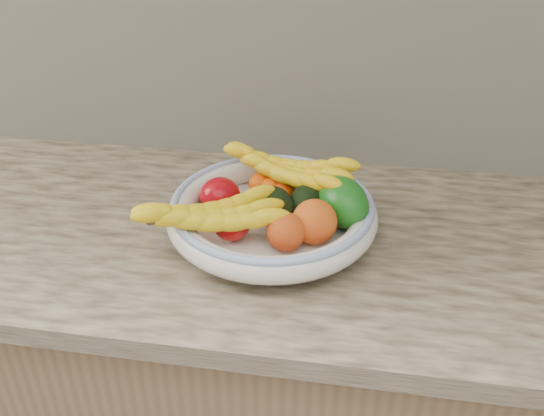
{
  "coord_description": "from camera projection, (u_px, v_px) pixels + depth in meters",
  "views": [
    {
      "loc": [
        0.15,
        0.73,
        1.55
      ],
      "look_at": [
        0.0,
        1.66,
        0.96
      ],
      "focal_mm": 40.0,
      "sensor_mm": 36.0,
      "label": 1
    }
  ],
  "objects": [
    {
      "name": "green_mango",
      "position": [
        342.0,
        202.0,
        1.1
      ],
      "size": [
        0.16,
        0.17,
        0.11
      ],
      "primitive_type": "ellipsoid",
      "rotation": [
        0.0,
        0.31,
        0.62
      ],
      "color": "#0F5310",
      "rests_on": "fruit_bowl"
    },
    {
      "name": "peach_right",
      "position": [
        314.0,
        222.0,
        1.06
      ],
      "size": [
        0.09,
        0.09,
        0.08
      ],
      "primitive_type": "ellipsoid",
      "rotation": [
        0.0,
        0.0,
        0.12
      ],
      "color": "orange",
      "rests_on": "fruit_bowl"
    },
    {
      "name": "clementine_back_mid",
      "position": [
        284.0,
        193.0,
        1.17
      ],
      "size": [
        0.06,
        0.06,
        0.05
      ],
      "primitive_type": "ellipsoid",
      "rotation": [
        0.0,
        0.0,
        -0.2
      ],
      "color": "#E34704",
      "rests_on": "fruit_bowl"
    },
    {
      "name": "avocado_right",
      "position": [
        309.0,
        201.0,
        1.12
      ],
      "size": [
        0.09,
        0.11,
        0.07
      ],
      "primitive_type": "ellipsoid",
      "rotation": [
        0.0,
        0.0,
        -0.25
      ],
      "color": "black",
      "rests_on": "fruit_bowl"
    },
    {
      "name": "fruit_bowl",
      "position": [
        272.0,
        213.0,
        1.12
      ],
      "size": [
        0.39,
        0.39,
        0.08
      ],
      "color": "silver",
      "rests_on": "kitchen_counter"
    },
    {
      "name": "kitchen_counter",
      "position": [
        274.0,
        384.0,
        1.4
      ],
      "size": [
        2.44,
        0.66,
        1.4
      ],
      "color": "brown",
      "rests_on": "ground"
    },
    {
      "name": "tomato_left",
      "position": [
        220.0,
        196.0,
        1.15
      ],
      "size": [
        0.1,
        0.1,
        0.07
      ],
      "primitive_type": "ellipsoid",
      "rotation": [
        0.0,
        0.0,
        -0.34
      ],
      "color": "#A7040E",
      "rests_on": "fruit_bowl"
    },
    {
      "name": "clementine_back_right",
      "position": [
        296.0,
        182.0,
        1.21
      ],
      "size": [
        0.05,
        0.05,
        0.05
      ],
      "primitive_type": "ellipsoid",
      "rotation": [
        0.0,
        0.0,
        0.12
      ],
      "color": "#FF5E05",
      "rests_on": "fruit_bowl"
    },
    {
      "name": "peach_front",
      "position": [
        286.0,
        232.0,
        1.04
      ],
      "size": [
        0.08,
        0.08,
        0.07
      ],
      "primitive_type": "ellipsoid",
      "rotation": [
        0.0,
        0.0,
        -0.24
      ],
      "color": "orange",
      "rests_on": "fruit_bowl"
    },
    {
      "name": "tomato_near_left",
      "position": [
        232.0,
        224.0,
        1.06
      ],
      "size": [
        0.08,
        0.08,
        0.06
      ],
      "primitive_type": "ellipsoid",
      "rotation": [
        0.0,
        0.0,
        0.24
      ],
      "color": "red",
      "rests_on": "fruit_bowl"
    },
    {
      "name": "avocado_center",
      "position": [
        275.0,
        206.0,
        1.11
      ],
      "size": [
        0.11,
        0.12,
        0.07
      ],
      "primitive_type": "ellipsoid",
      "rotation": [
        0.0,
        0.0,
        0.55
      ],
      "color": "black",
      "rests_on": "fruit_bowl"
    },
    {
      "name": "banana_bunch_front",
      "position": [
        210.0,
        219.0,
        1.04
      ],
      "size": [
        0.3,
        0.22,
        0.08
      ],
      "primitive_type": null,
      "rotation": [
        0.0,
        0.0,
        0.45
      ],
      "color": "yellow",
      "rests_on": "fruit_bowl"
    },
    {
      "name": "banana_bunch_back",
      "position": [
        286.0,
        173.0,
        1.17
      ],
      "size": [
        0.31,
        0.19,
        0.08
      ],
      "primitive_type": null,
      "rotation": [
        0.0,
        0.0,
        -0.32
      ],
      "color": "yellow",
      "rests_on": "fruit_bowl"
    },
    {
      "name": "clementine_back_left",
      "position": [
        262.0,
        184.0,
        1.2
      ],
      "size": [
        0.06,
        0.06,
        0.05
      ],
      "primitive_type": "ellipsoid",
      "rotation": [
        0.0,
        0.0,
        0.31
      ],
      "color": "#EC5704",
      "rests_on": "fruit_bowl"
    },
    {
      "name": "clementine_extra",
      "position": [
        273.0,
        189.0,
        1.18
      ],
      "size": [
        0.05,
        0.05,
        0.05
      ],
      "primitive_type": "ellipsoid",
      "color": "#F26005",
      "rests_on": "fruit_bowl"
    }
  ]
}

